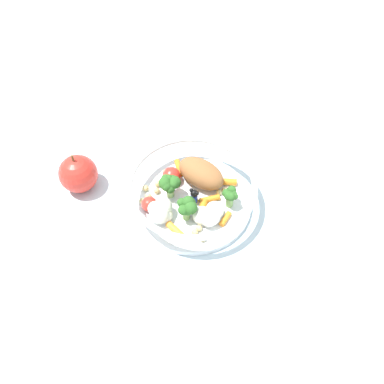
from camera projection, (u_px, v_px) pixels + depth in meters
name	position (u px, v px, depth m)	size (l,w,h in m)	color
ground_plane	(202.00, 201.00, 0.67)	(2.40, 2.40, 0.00)	silver
food_container	(191.00, 193.00, 0.64)	(0.21, 0.21, 0.06)	white
loose_apple	(78.00, 174.00, 0.66)	(0.07, 0.07, 0.08)	red
folded_napkin	(319.00, 170.00, 0.71)	(0.14, 0.15, 0.01)	white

